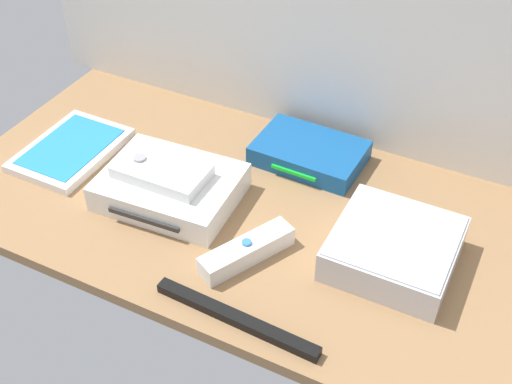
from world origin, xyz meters
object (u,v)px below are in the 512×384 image
(game_case, at_px, (71,150))
(sensor_bar, at_px, (236,318))
(network_router, at_px, (309,153))
(remote_wand, at_px, (247,251))
(game_console, at_px, (170,187))
(mini_computer, at_px, (394,248))
(remote_classic_pad, at_px, (162,171))

(game_case, height_order, sensor_bar, game_case)
(network_router, bearing_deg, remote_wand, -85.80)
(game_console, distance_m, mini_computer, 0.36)
(network_router, xyz_separation_m, remote_classic_pad, (-0.17, -0.19, 0.04))
(network_router, distance_m, remote_classic_pad, 0.26)
(game_case, relative_size, network_router, 1.04)
(game_console, xyz_separation_m, game_case, (-0.22, 0.02, -0.01))
(remote_classic_pad, height_order, sensor_bar, remote_classic_pad)
(remote_wand, relative_size, remote_classic_pad, 1.02)
(game_console, relative_size, remote_classic_pad, 1.52)
(game_console, relative_size, game_case, 1.15)
(remote_wand, bearing_deg, game_case, -165.56)
(sensor_bar, bearing_deg, remote_classic_pad, 144.93)
(mini_computer, distance_m, remote_classic_pad, 0.37)
(game_case, height_order, remote_wand, remote_wand)
(game_console, xyz_separation_m, sensor_bar, (0.21, -0.17, -0.01))
(game_case, bearing_deg, sensor_bar, -24.12)
(game_console, height_order, sensor_bar, game_console)
(game_console, bearing_deg, game_case, 170.77)
(network_router, bearing_deg, mini_computer, -37.56)
(game_console, distance_m, game_case, 0.22)
(game_console, bearing_deg, sensor_bar, -42.97)
(network_router, relative_size, remote_classic_pad, 1.27)
(game_case, height_order, network_router, network_router)
(mini_computer, bearing_deg, remote_wand, -154.68)
(game_case, bearing_deg, remote_classic_pad, -6.81)
(mini_computer, xyz_separation_m, game_case, (-0.58, -0.00, -0.02))
(mini_computer, distance_m, sensor_bar, 0.25)
(remote_classic_pad, xyz_separation_m, sensor_bar, (0.22, -0.17, -0.05))
(game_console, height_order, remote_classic_pad, remote_classic_pad)
(network_router, height_order, remote_classic_pad, remote_classic_pad)
(mini_computer, height_order, network_router, mini_computer)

